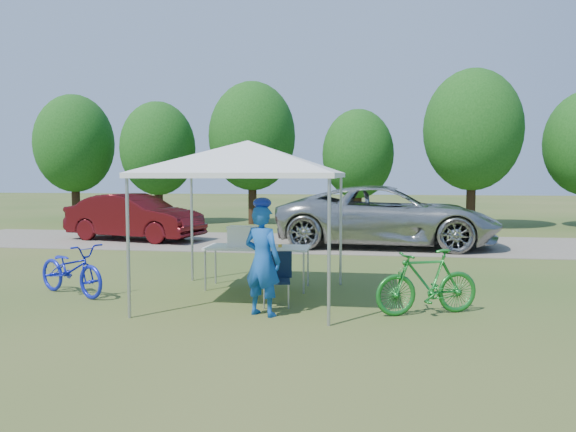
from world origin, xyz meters
name	(u,v)px	position (x,y,z in m)	size (l,w,h in m)	color
ground	(249,299)	(0.00, 0.00, 0.00)	(100.00, 100.00, 0.00)	#2D5119
gravel_strip	(304,243)	(0.00, 8.00, 0.01)	(24.00, 5.00, 0.02)	gray
canopy	(248,145)	(0.00, 0.00, 2.65)	(4.53, 4.53, 3.00)	#A5A5AA
treeline	(315,141)	(-0.29, 14.05, 3.53)	(24.89, 4.28, 6.30)	#382314
folding_table	(258,249)	(-0.03, 0.93, 0.76)	(1.94, 0.81, 0.80)	white
folding_chair	(277,274)	(0.56, -0.32, 0.52)	(0.51, 0.53, 0.87)	#0D1B32
cooler	(242,236)	(-0.33, 0.93, 0.99)	(0.52, 0.36, 0.38)	white
ice_cream_cup	(280,246)	(0.41, 0.88, 0.83)	(0.07, 0.07, 0.05)	gold
cyclist	(262,261)	(0.45, -1.05, 0.85)	(0.62, 0.40, 1.69)	#144CA4
bike_blue	(71,269)	(-3.21, -0.13, 0.47)	(0.62, 1.78, 0.93)	#1722CB
bike_green	(427,282)	(2.95, -0.63, 0.50)	(0.47, 1.68, 1.01)	#1B7A26
minivan	(387,216)	(2.54, 7.46, 0.92)	(2.98, 6.47, 1.80)	#ADAEA9
sedan	(135,217)	(-5.53, 7.86, 0.77)	(1.58, 4.53, 1.49)	#4E0D10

